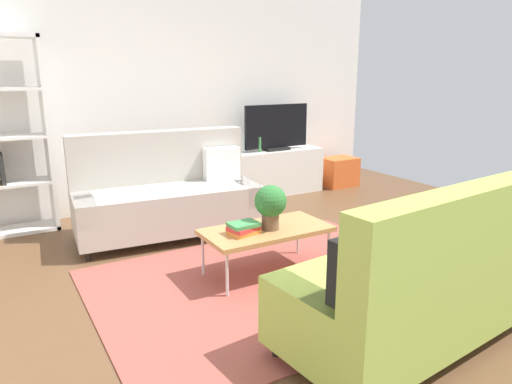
{
  "coord_description": "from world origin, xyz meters",
  "views": [
    {
      "loc": [
        -2.09,
        -3.1,
        1.73
      ],
      "look_at": [
        0.01,
        0.5,
        0.65
      ],
      "focal_mm": 32.88,
      "sensor_mm": 36.0,
      "label": 1
    }
  ],
  "objects_px": {
    "couch_green": "(422,280)",
    "couch_beige": "(167,195)",
    "tv_console": "(275,172)",
    "tv": "(276,128)",
    "vase_0": "(238,146)",
    "coffee_table": "(266,231)",
    "storage_trunk": "(339,172)",
    "potted_plant": "(271,204)",
    "vase_1": "(247,146)",
    "bottle_0": "(260,144)",
    "table_book_0": "(244,232)"
  },
  "relations": [
    {
      "from": "vase_1",
      "to": "bottle_0",
      "type": "height_order",
      "value": "bottle_0"
    },
    {
      "from": "couch_green",
      "to": "coffee_table",
      "type": "xyz_separation_m",
      "value": [
        -0.29,
        1.42,
        -0.05
      ]
    },
    {
      "from": "storage_trunk",
      "to": "potted_plant",
      "type": "relative_size",
      "value": 1.35
    },
    {
      "from": "table_book_0",
      "to": "bottle_0",
      "type": "distance_m",
      "value": 2.77
    },
    {
      "from": "potted_plant",
      "to": "vase_1",
      "type": "distance_m",
      "value": 2.65
    },
    {
      "from": "storage_trunk",
      "to": "table_book_0",
      "type": "distance_m",
      "value": 3.67
    },
    {
      "from": "couch_beige",
      "to": "vase_0",
      "type": "height_order",
      "value": "couch_beige"
    },
    {
      "from": "vase_0",
      "to": "vase_1",
      "type": "distance_m",
      "value": 0.15
    },
    {
      "from": "vase_1",
      "to": "vase_0",
      "type": "bearing_deg",
      "value": 180.0
    },
    {
      "from": "table_book_0",
      "to": "storage_trunk",
      "type": "bearing_deg",
      "value": 37.59
    },
    {
      "from": "couch_beige",
      "to": "table_book_0",
      "type": "distance_m",
      "value": 1.45
    },
    {
      "from": "tv",
      "to": "bottle_0",
      "type": "xyz_separation_m",
      "value": [
        -0.29,
        -0.02,
        -0.21
      ]
    },
    {
      "from": "couch_beige",
      "to": "tv_console",
      "type": "distance_m",
      "value": 2.15
    },
    {
      "from": "tv_console",
      "to": "vase_1",
      "type": "relative_size",
      "value": 7.85
    },
    {
      "from": "storage_trunk",
      "to": "potted_plant",
      "type": "height_order",
      "value": "potted_plant"
    },
    {
      "from": "table_book_0",
      "to": "bottle_0",
      "type": "bearing_deg",
      "value": 56.51
    },
    {
      "from": "couch_green",
      "to": "couch_beige",
      "type": "bearing_deg",
      "value": 97.84
    },
    {
      "from": "tv",
      "to": "tv_console",
      "type": "bearing_deg",
      "value": 90.0
    },
    {
      "from": "couch_beige",
      "to": "vase_1",
      "type": "relative_size",
      "value": 11.03
    },
    {
      "from": "couch_green",
      "to": "tv_console",
      "type": "relative_size",
      "value": 1.41
    },
    {
      "from": "vase_0",
      "to": "couch_green",
      "type": "bearing_deg",
      "value": -100.45
    },
    {
      "from": "storage_trunk",
      "to": "vase_1",
      "type": "bearing_deg",
      "value": 174.4
    },
    {
      "from": "couch_green",
      "to": "table_book_0",
      "type": "height_order",
      "value": "couch_green"
    },
    {
      "from": "vase_0",
      "to": "vase_1",
      "type": "bearing_deg",
      "value": 0.0
    },
    {
      "from": "table_book_0",
      "to": "vase_0",
      "type": "distance_m",
      "value": 2.7
    },
    {
      "from": "vase_1",
      "to": "coffee_table",
      "type": "bearing_deg",
      "value": -115.71
    },
    {
      "from": "bottle_0",
      "to": "coffee_table",
      "type": "bearing_deg",
      "value": -119.43
    },
    {
      "from": "tv_console",
      "to": "vase_0",
      "type": "relative_size",
      "value": 7.99
    },
    {
      "from": "coffee_table",
      "to": "potted_plant",
      "type": "bearing_deg",
      "value": -63.53
    },
    {
      "from": "coffee_table",
      "to": "tv",
      "type": "height_order",
      "value": "tv"
    },
    {
      "from": "couch_beige",
      "to": "coffee_table",
      "type": "bearing_deg",
      "value": 110.1
    },
    {
      "from": "vase_1",
      "to": "potted_plant",
      "type": "bearing_deg",
      "value": -115.04
    },
    {
      "from": "couch_green",
      "to": "bottle_0",
      "type": "distance_m",
      "value": 3.84
    },
    {
      "from": "tv_console",
      "to": "vase_0",
      "type": "height_order",
      "value": "vase_0"
    },
    {
      "from": "vase_1",
      "to": "tv",
      "type": "bearing_deg",
      "value": -9.24
    },
    {
      "from": "couch_beige",
      "to": "table_book_0",
      "type": "xyz_separation_m",
      "value": [
        0.14,
        -1.44,
        -0.01
      ]
    },
    {
      "from": "storage_trunk",
      "to": "bottle_0",
      "type": "xyz_separation_m",
      "value": [
        -1.39,
        0.06,
        0.52
      ]
    },
    {
      "from": "storage_trunk",
      "to": "bottle_0",
      "type": "height_order",
      "value": "bottle_0"
    },
    {
      "from": "couch_green",
      "to": "tv_console",
      "type": "height_order",
      "value": "couch_green"
    },
    {
      "from": "storage_trunk",
      "to": "bottle_0",
      "type": "bearing_deg",
      "value": 177.52
    },
    {
      "from": "couch_green",
      "to": "table_book_0",
      "type": "relative_size",
      "value": 8.21
    },
    {
      "from": "tv",
      "to": "vase_0",
      "type": "distance_m",
      "value": 0.63
    },
    {
      "from": "tv",
      "to": "vase_0",
      "type": "xyz_separation_m",
      "value": [
        -0.58,
        0.07,
        -0.22
      ]
    },
    {
      "from": "couch_green",
      "to": "vase_1",
      "type": "distance_m",
      "value": 3.89
    },
    {
      "from": "tv_console",
      "to": "storage_trunk",
      "type": "relative_size",
      "value": 2.69
    },
    {
      "from": "couch_green",
      "to": "vase_1",
      "type": "height_order",
      "value": "couch_green"
    },
    {
      "from": "couch_beige",
      "to": "bottle_0",
      "type": "distance_m",
      "value": 1.89
    },
    {
      "from": "potted_plant",
      "to": "storage_trunk",
      "type": "bearing_deg",
      "value": 40.29
    },
    {
      "from": "storage_trunk",
      "to": "potted_plant",
      "type": "bearing_deg",
      "value": -139.71
    },
    {
      "from": "couch_green",
      "to": "tv_console",
      "type": "distance_m",
      "value": 3.95
    }
  ]
}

